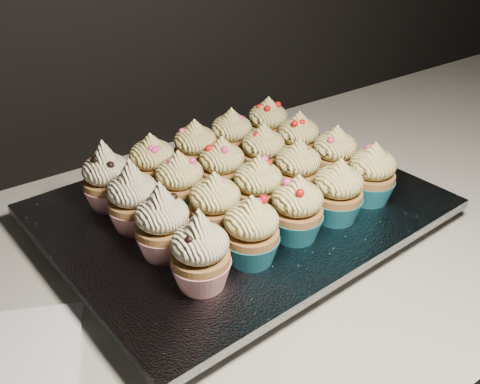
% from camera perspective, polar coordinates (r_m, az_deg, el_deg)
% --- Properties ---
extents(worktop, '(2.44, 0.64, 0.04)m').
position_cam_1_polar(worktop, '(0.79, 8.34, -2.28)').
color(worktop, beige).
rests_on(worktop, cabinet).
extents(baking_tray, '(0.46, 0.36, 0.02)m').
position_cam_1_polar(baking_tray, '(0.72, -0.00, -2.68)').
color(baking_tray, black).
rests_on(baking_tray, worktop).
extents(foil_lining, '(0.50, 0.40, 0.01)m').
position_cam_1_polar(foil_lining, '(0.71, -0.00, -1.53)').
color(foil_lining, silver).
rests_on(foil_lining, baking_tray).
extents(cupcake_0, '(0.06, 0.06, 0.10)m').
position_cam_1_polar(cupcake_0, '(0.55, -4.25, -6.57)').
color(cupcake_0, '#A31616').
rests_on(cupcake_0, foil_lining).
extents(cupcake_1, '(0.06, 0.06, 0.08)m').
position_cam_1_polar(cupcake_1, '(0.58, 1.20, -4.26)').
color(cupcake_1, '#1B7081').
rests_on(cupcake_1, foil_lining).
extents(cupcake_2, '(0.06, 0.06, 0.08)m').
position_cam_1_polar(cupcake_2, '(0.62, 6.07, -1.88)').
color(cupcake_2, '#1B7081').
rests_on(cupcake_2, foil_lining).
extents(cupcake_3, '(0.06, 0.06, 0.08)m').
position_cam_1_polar(cupcake_3, '(0.66, 10.38, -0.04)').
color(cupcake_3, '#1B7081').
rests_on(cupcake_3, foil_lining).
extents(cupcake_4, '(0.06, 0.06, 0.08)m').
position_cam_1_polar(cupcake_4, '(0.71, 13.85, 1.81)').
color(cupcake_4, '#1B7081').
rests_on(cupcake_4, foil_lining).
extents(cupcake_5, '(0.06, 0.06, 0.10)m').
position_cam_1_polar(cupcake_5, '(0.60, -8.24, -3.41)').
color(cupcake_5, '#A31616').
rests_on(cupcake_5, foil_lining).
extents(cupcake_6, '(0.06, 0.06, 0.08)m').
position_cam_1_polar(cupcake_6, '(0.63, -2.68, -1.55)').
color(cupcake_6, '#1B7081').
rests_on(cupcake_6, foil_lining).
extents(cupcake_7, '(0.06, 0.06, 0.08)m').
position_cam_1_polar(cupcake_7, '(0.66, 1.91, 0.37)').
color(cupcake_7, '#1B7081').
rests_on(cupcake_7, foil_lining).
extents(cupcake_8, '(0.06, 0.06, 0.08)m').
position_cam_1_polar(cupcake_8, '(0.70, 6.16, 2.26)').
color(cupcake_8, '#1B7081').
rests_on(cupcake_8, foil_lining).
extents(cupcake_9, '(0.06, 0.06, 0.08)m').
position_cam_1_polar(cupcake_9, '(0.75, 10.04, 3.79)').
color(cupcake_9, '#1B7081').
rests_on(cupcake_9, foil_lining).
extents(cupcake_10, '(0.06, 0.06, 0.10)m').
position_cam_1_polar(cupcake_10, '(0.65, -11.29, -0.76)').
color(cupcake_10, '#A31616').
rests_on(cupcake_10, foil_lining).
extents(cupcake_11, '(0.06, 0.06, 0.08)m').
position_cam_1_polar(cupcake_11, '(0.68, -6.43, 0.91)').
color(cupcake_11, '#1B7081').
rests_on(cupcake_11, foil_lining).
extents(cupcake_12, '(0.06, 0.06, 0.08)m').
position_cam_1_polar(cupcake_12, '(0.71, -1.94, 2.55)').
color(cupcake_12, '#1B7081').
rests_on(cupcake_12, foil_lining).
extents(cupcake_13, '(0.06, 0.06, 0.08)m').
position_cam_1_polar(cupcake_13, '(0.75, 2.47, 4.12)').
color(cupcake_13, '#1B7081').
rests_on(cupcake_13, foil_lining).
extents(cupcake_14, '(0.06, 0.06, 0.08)m').
position_cam_1_polar(cupcake_14, '(0.79, 6.20, 5.44)').
color(cupcake_14, '#1B7081').
rests_on(cupcake_14, foil_lining).
extents(cupcake_15, '(0.06, 0.06, 0.10)m').
position_cam_1_polar(cupcake_15, '(0.70, -13.98, 1.39)').
color(cupcake_15, '#A31616').
rests_on(cupcake_15, foil_lining).
extents(cupcake_16, '(0.06, 0.06, 0.08)m').
position_cam_1_polar(cupcake_16, '(0.72, -9.30, 2.88)').
color(cupcake_16, '#1B7081').
rests_on(cupcake_16, foil_lining).
extents(cupcake_17, '(0.06, 0.06, 0.08)m').
position_cam_1_polar(cupcake_17, '(0.76, -4.76, 4.52)').
color(cupcake_17, '#1B7081').
rests_on(cupcake_17, foil_lining).
extents(cupcake_18, '(0.06, 0.06, 0.08)m').
position_cam_1_polar(cupcake_18, '(0.79, -0.90, 5.86)').
color(cupcake_18, '#1B7081').
rests_on(cupcake_18, foil_lining).
extents(cupcake_19, '(0.06, 0.06, 0.08)m').
position_cam_1_polar(cupcake_19, '(0.84, 2.98, 7.15)').
color(cupcake_19, '#1B7081').
rests_on(cupcake_19, foil_lining).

